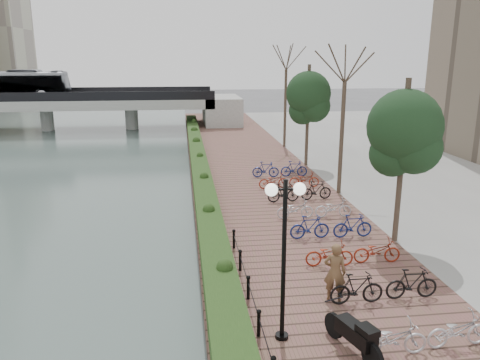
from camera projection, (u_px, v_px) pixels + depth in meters
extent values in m
cube|color=brown|center=(262.00, 192.00, 26.82)|extent=(8.00, 75.00, 0.50)
cube|color=#1E3A15|center=(201.00, 174.00, 28.68)|extent=(1.10, 56.00, 0.60)
cylinder|color=black|center=(259.00, 324.00, 12.44)|extent=(0.10, 0.10, 0.70)
cylinder|color=black|center=(248.00, 289.00, 14.36)|extent=(0.10, 0.10, 0.70)
cylinder|color=black|center=(240.00, 261.00, 16.28)|extent=(0.10, 0.10, 0.70)
cylinder|color=black|center=(234.00, 240.00, 18.20)|extent=(0.10, 0.10, 0.70)
cylinder|color=black|center=(284.00, 262.00, 11.90)|extent=(0.12, 0.12, 4.36)
cylinder|color=black|center=(286.00, 189.00, 11.41)|extent=(0.70, 0.06, 0.06)
sphere|color=white|center=(271.00, 190.00, 11.37)|extent=(0.32, 0.32, 0.32)
sphere|color=white|center=(300.00, 189.00, 11.45)|extent=(0.32, 0.32, 0.32)
imported|color=brown|center=(335.00, 272.00, 14.17)|extent=(0.79, 0.66, 1.85)
imported|color=silver|center=(394.00, 339.00, 11.63)|extent=(0.60, 1.72, 0.90)
imported|color=black|center=(356.00, 287.00, 14.11)|extent=(0.47, 1.66, 1.00)
imported|color=maroon|center=(329.00, 254.00, 16.62)|extent=(0.60, 1.71, 0.90)
imported|color=navy|center=(310.00, 227.00, 19.10)|extent=(0.47, 1.66, 1.00)
imported|color=silver|center=(295.00, 209.00, 21.61)|extent=(0.60, 1.71, 0.90)
imported|color=black|center=(283.00, 192.00, 24.09)|extent=(0.47, 1.66, 1.00)
imported|color=maroon|center=(273.00, 180.00, 26.60)|extent=(0.60, 1.72, 0.90)
imported|color=navy|center=(265.00, 169.00, 29.09)|extent=(0.47, 1.66, 1.00)
imported|color=silver|center=(461.00, 334.00, 11.84)|extent=(0.60, 1.72, 0.90)
imported|color=black|center=(412.00, 284.00, 14.33)|extent=(0.47, 1.66, 1.00)
imported|color=maroon|center=(378.00, 252.00, 16.83)|extent=(0.60, 1.71, 0.90)
imported|color=navy|center=(352.00, 226.00, 19.32)|extent=(0.47, 1.66, 1.00)
imported|color=silver|center=(333.00, 207.00, 21.83)|extent=(0.60, 1.71, 0.90)
imported|color=black|center=(317.00, 191.00, 24.31)|extent=(0.47, 1.66, 1.00)
imported|color=maroon|center=(304.00, 179.00, 26.82)|extent=(0.60, 1.72, 0.90)
imported|color=navy|center=(294.00, 168.00, 29.30)|extent=(0.47, 1.66, 1.00)
cube|color=#979893|center=(45.00, 103.00, 50.25)|extent=(36.00, 8.00, 1.00)
cube|color=black|center=(34.00, 97.00, 46.27)|extent=(36.00, 0.15, 0.90)
cube|color=black|center=(54.00, 91.00, 53.76)|extent=(36.00, 0.15, 0.90)
cylinder|color=#979893|center=(47.00, 119.00, 50.70)|extent=(1.40, 1.40, 2.50)
cylinder|color=#979893|center=(132.00, 118.00, 51.77)|extent=(1.40, 1.40, 2.50)
imported|color=silver|center=(16.00, 84.00, 49.41)|extent=(2.52, 10.77, 3.00)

